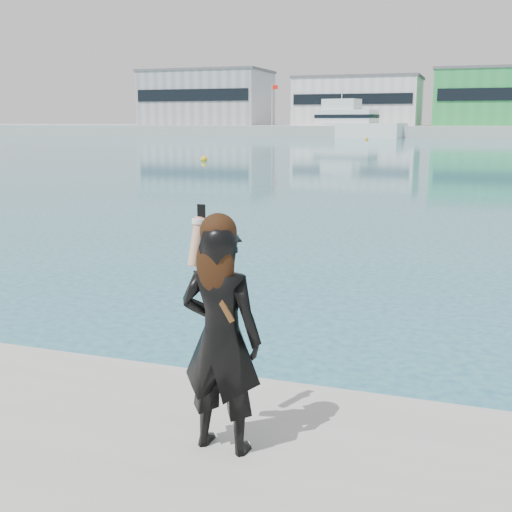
# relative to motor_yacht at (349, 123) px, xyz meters

# --- Properties ---
(far_quay) EXTENTS (320.00, 40.00, 2.00)m
(far_quay) POSITION_rel_motor_yacht_xyz_m (20.75, 17.81, -1.48)
(far_quay) COLOR #9E9E99
(far_quay) RESTS_ON ground
(warehouse_grey_left) EXTENTS (26.52, 16.36, 11.50)m
(warehouse_grey_left) POSITION_rel_motor_yacht_xyz_m (-34.25, 15.79, 5.28)
(warehouse_grey_left) COLOR gray
(warehouse_grey_left) RESTS_ON far_quay
(warehouse_white) EXTENTS (24.48, 15.35, 9.50)m
(warehouse_white) POSITION_rel_motor_yacht_xyz_m (-1.25, 15.79, 4.28)
(warehouse_white) COLOR silver
(warehouse_white) RESTS_ON far_quay
(flagpole_left) EXTENTS (1.28, 0.16, 8.00)m
(flagpole_left) POSITION_rel_motor_yacht_xyz_m (-17.15, 8.81, 4.06)
(flagpole_left) COLOR silver
(flagpole_left) RESTS_ON far_quay
(motor_yacht) EXTENTS (19.60, 9.60, 8.82)m
(motor_yacht) POSITION_rel_motor_yacht_xyz_m (0.00, 0.00, 0.00)
(motor_yacht) COLOR white
(motor_yacht) RESTS_ON ground
(buoy_far) EXTENTS (0.50, 0.50, 0.50)m
(buoy_far) POSITION_rel_motor_yacht_xyz_m (5.67, -14.85, -2.48)
(buoy_far) COLOR yellow
(buoy_far) RESTS_ON ground
(buoy_extra) EXTENTS (0.50, 0.50, 0.50)m
(buoy_extra) POSITION_rel_motor_yacht_xyz_m (3.09, -72.16, -2.48)
(buoy_extra) COLOR yellow
(buoy_extra) RESTS_ON ground
(woman) EXTENTS (0.58, 0.40, 1.61)m
(woman) POSITION_rel_motor_yacht_xyz_m (20.70, -112.40, -0.86)
(woman) COLOR black
(woman) RESTS_ON near_quay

